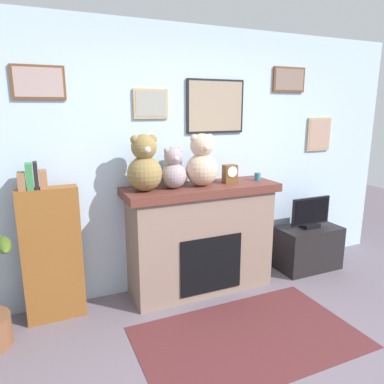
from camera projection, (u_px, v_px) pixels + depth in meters
The scene contains 11 objects.
back_wall at pixel (185, 160), 3.69m from camera, with size 5.20×0.15×2.60m.
fireplace at pixel (201, 238), 3.62m from camera, with size 1.54×0.53×1.09m.
bookshelf at pixel (51, 252), 3.08m from camera, with size 0.49×0.16×1.40m.
tv_stand at pixel (308, 248), 4.16m from camera, with size 0.72×0.40×0.50m, color black.
television at pixel (311, 214), 4.07m from camera, with size 0.50×0.14×0.35m.
area_rug at pixel (249, 337), 2.93m from camera, with size 1.79×1.08×0.01m, color #512326.
candle_jar at pixel (257, 177), 3.72m from camera, with size 0.06×0.06×0.08m, color teal.
mantel_clock at pixel (230, 174), 3.58m from camera, with size 0.13×0.10×0.18m.
teddy_bear_tan at pixel (145, 166), 3.20m from camera, with size 0.32×0.32×0.51m.
teddy_bear_brown at pixel (173, 170), 3.32m from camera, with size 0.24×0.24×0.39m.
teddy_bear_grey at pixel (202, 163), 3.43m from camera, with size 0.31×0.31×0.50m.
Camera 1 is at (-1.42, -1.39, 1.82)m, focal length 33.67 mm.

